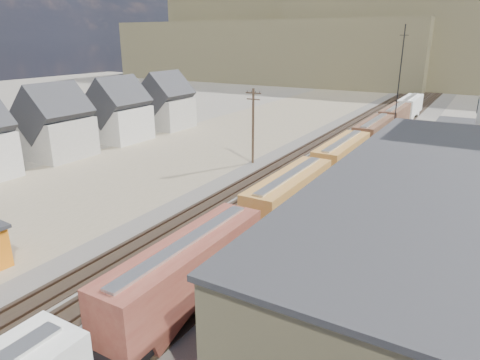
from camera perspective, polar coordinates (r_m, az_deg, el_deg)
The scene contains 9 objects.
ballast_bed at distance 61.91m, azimuth 12.23°, elevation 2.92°, with size 18.00×200.00×0.06m, color #4C4742.
dirt_yard at distance 62.60m, azimuth -8.48°, elevation 3.29°, with size 24.00×180.00×0.03m, color #786E52.
rail_tracks at distance 62.05m, azimuth 11.75°, elevation 3.06°, with size 11.40×200.00×0.24m.
freight_train at distance 45.38m, azimuth 10.53°, elevation 0.99°, with size 3.00×119.74×4.46m.
warehouse at distance 34.47m, azimuth 22.98°, elevation -4.40°, with size 12.40×40.40×7.25m.
utility_pole_north at distance 56.78m, azimuth 1.75°, elevation 7.41°, with size 2.20×0.32×10.00m.
radio_mast at distance 68.41m, azimuth 20.35°, elevation 11.42°, with size 1.20×0.16×18.00m.
townhouse_row at distance 62.27m, azimuth -27.76°, elevation 5.37°, with size 8.15×68.16×10.47m.
hills_north at distance 175.81m, azimuth 25.50°, elevation 16.09°, with size 265.00×80.00×32.00m.
Camera 1 is at (18.11, -6.96, 16.18)m, focal length 32.00 mm.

